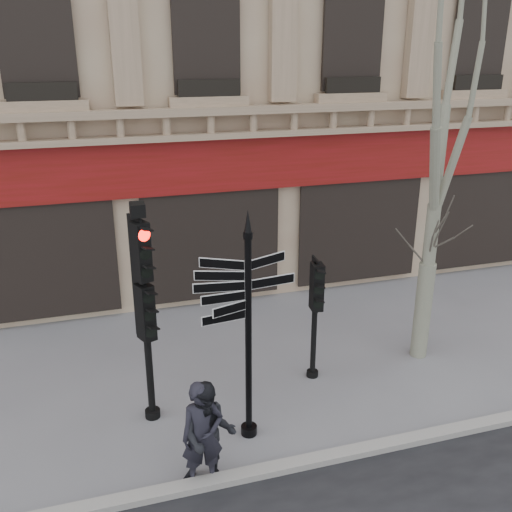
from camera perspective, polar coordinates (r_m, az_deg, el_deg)
The scene contains 8 objects.
ground at distance 10.64m, azimuth 1.82°, elevation -15.54°, with size 80.00×80.00×0.00m, color slate.
kerb at distance 9.57m, azimuth 4.66°, elevation -19.92°, with size 80.00×0.25×0.12m, color #989590.
fingerpost at distance 8.83m, azimuth -0.79°, elevation -3.50°, with size 1.75×1.75×3.97m.
traffic_signal_main at distance 9.52m, azimuth -11.20°, elevation -3.26°, with size 0.52×0.45×3.94m.
traffic_signal_secondary at distance 10.94m, azimuth 5.95°, elevation -4.30°, with size 0.44×0.34×2.43m.
plane_tree at distance 11.28m, azimuth 18.74°, elevation 16.55°, with size 3.05×3.05×8.11m.
pedestrian_a at distance 8.80m, azimuth -5.38°, elevation -17.44°, with size 0.63×0.41×1.72m, color black.
pedestrian_b at distance 8.82m, azimuth -4.76°, elevation -17.38°, with size 0.83×0.64×1.70m, color black.
Camera 1 is at (-2.81, -8.15, 6.24)m, focal length 40.00 mm.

